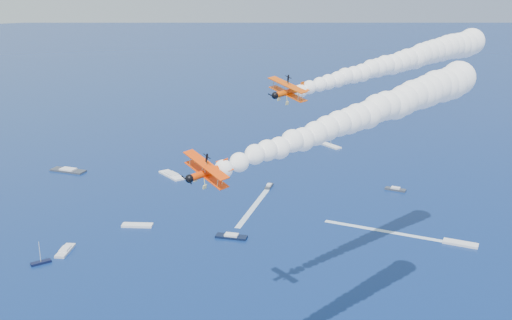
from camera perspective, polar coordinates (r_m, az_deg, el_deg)
biplane_lead at (r=118.45m, az=3.09°, el=6.33°), size 9.92×11.40×7.85m
biplane_trail at (r=81.39m, az=-4.47°, el=-1.12°), size 8.56×10.13×7.22m
smoke_trail_lead at (r=142.38m, az=12.91°, el=8.77°), size 67.48×25.64×11.79m
smoke_trail_trail at (r=103.63m, az=9.88°, el=4.10°), size 67.74×31.18×11.79m
spectator_boats at (r=204.18m, az=-14.26°, el=-6.22°), size 227.39×163.59×0.70m
boat_wakes at (r=207.79m, az=5.45°, el=-5.42°), size 50.35×68.94×0.04m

